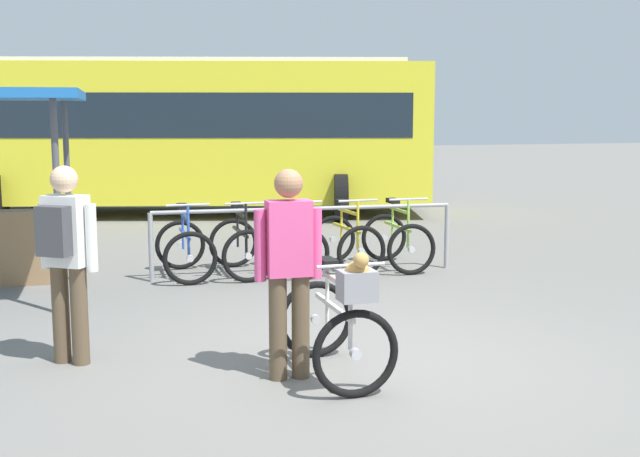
{
  "coord_description": "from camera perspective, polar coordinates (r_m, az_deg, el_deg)",
  "views": [
    {
      "loc": [
        -2.19,
        -6.1,
        2.07
      ],
      "look_at": [
        -0.22,
        0.94,
        1.0
      ],
      "focal_mm": 44.99,
      "sensor_mm": 36.0,
      "label": 1
    }
  ],
  "objects": [
    {
      "name": "racked_bike_white",
      "position": [
        10.37,
        -1.84,
        -1.13
      ],
      "size": [
        0.67,
        1.12,
        0.98
      ],
      "color": "black",
      "rests_on": "ground"
    },
    {
      "name": "racked_bike_lime",
      "position": [
        10.73,
        5.51,
        -0.84
      ],
      "size": [
        0.66,
        1.09,
        0.97
      ],
      "color": "black",
      "rests_on": "ground"
    },
    {
      "name": "featured_bicycle",
      "position": [
        6.18,
        1.37,
        -6.52
      ],
      "size": [
        0.68,
        1.21,
        1.09
      ],
      "color": "black",
      "rests_on": "ground"
    },
    {
      "name": "racked_bike_yellow",
      "position": [
        10.53,
        1.9,
        -0.99
      ],
      "size": [
        0.73,
        1.13,
        0.97
      ],
      "color": "black",
      "rests_on": "ground"
    },
    {
      "name": "racked_bike_black",
      "position": [
        10.26,
        -5.68,
        -1.27
      ],
      "size": [
        0.67,
        1.1,
        0.97
      ],
      "color": "black",
      "rests_on": "ground"
    },
    {
      "name": "racked_bike_blue",
      "position": [
        10.19,
        -9.58,
        -1.41
      ],
      "size": [
        0.68,
        1.12,
        0.98
      ],
      "color": "black",
      "rests_on": "ground"
    },
    {
      "name": "bus_distant",
      "position": [
        16.54,
        -10.13,
        7.05
      ],
      "size": [
        10.31,
        4.95,
        3.08
      ],
      "color": "yellow",
      "rests_on": "ground"
    },
    {
      "name": "person_with_featured_bike",
      "position": [
        6.16,
        -2.22,
        -2.56
      ],
      "size": [
        0.53,
        0.22,
        1.64
      ],
      "color": "brown",
      "rests_on": "ground"
    },
    {
      "name": "ground_plane",
      "position": [
        6.8,
        3.97,
        -9.4
      ],
      "size": [
        80.0,
        80.0,
        0.0
      ],
      "primitive_type": "plane",
      "color": "slate"
    },
    {
      "name": "pedestrian_with_backpack",
      "position": [
        6.82,
        -17.63,
        -1.61
      ],
      "size": [
        0.47,
        0.45,
        1.64
      ],
      "color": "brown",
      "rests_on": "ground"
    },
    {
      "name": "bike_rack_rail",
      "position": [
        10.17,
        -1.07,
        0.5
      ],
      "size": [
        3.91,
        0.23,
        0.88
      ],
      "color": "#99999E",
      "rests_on": "ground"
    }
  ]
}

